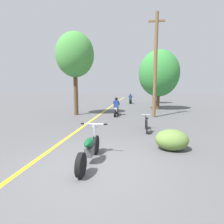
# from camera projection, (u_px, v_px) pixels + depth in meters

# --- Properties ---
(ground_plane) EXTENTS (120.00, 120.00, 0.00)m
(ground_plane) POSITION_uv_depth(u_px,v_px,m) (93.00, 164.00, 4.78)
(ground_plane) COLOR #515154
(lane_stripe_center) EXTENTS (0.14, 48.00, 0.01)m
(lane_stripe_center) POSITION_uv_depth(u_px,v_px,m) (106.00, 110.00, 16.86)
(lane_stripe_center) COLOR yellow
(lane_stripe_center) RESTS_ON ground
(utility_pole) EXTENTS (1.10, 0.24, 7.16)m
(utility_pole) POSITION_uv_depth(u_px,v_px,m) (155.00, 65.00, 12.12)
(utility_pole) COLOR brown
(utility_pole) RESTS_ON ground
(roadside_tree_right_near) EXTENTS (3.88, 3.49, 5.73)m
(roadside_tree_right_near) POSITION_uv_depth(u_px,v_px,m) (159.00, 73.00, 16.89)
(roadside_tree_right_near) COLOR #513A23
(roadside_tree_right_near) RESTS_ON ground
(roadside_tree_right_far) EXTENTS (2.55, 2.29, 4.86)m
(roadside_tree_right_far) POSITION_uv_depth(u_px,v_px,m) (154.00, 78.00, 23.39)
(roadside_tree_right_far) COLOR #513A23
(roadside_tree_right_far) RESTS_ON ground
(roadside_tree_left) EXTENTS (2.89, 2.61, 6.23)m
(roadside_tree_left) POSITION_uv_depth(u_px,v_px,m) (75.00, 55.00, 13.11)
(roadside_tree_left) COLOR #513A23
(roadside_tree_left) RESTS_ON ground
(roadside_bush) EXTENTS (1.10, 0.88, 0.70)m
(roadside_bush) POSITION_uv_depth(u_px,v_px,m) (172.00, 140.00, 5.88)
(roadside_bush) COLOR #5B7A38
(roadside_bush) RESTS_ON ground
(motorcycle_foreground) EXTENTS (0.81, 2.09, 1.02)m
(motorcycle_foreground) POSITION_uv_depth(u_px,v_px,m) (90.00, 149.00, 4.85)
(motorcycle_foreground) COLOR black
(motorcycle_foreground) RESTS_ON ground
(motorcycle_rider_lead) EXTENTS (0.50, 2.04, 1.39)m
(motorcycle_rider_lead) POSITION_uv_depth(u_px,v_px,m) (116.00, 109.00, 13.28)
(motorcycle_rider_lead) COLOR black
(motorcycle_rider_lead) RESTS_ON ground
(motorcycle_rider_far) EXTENTS (0.50, 2.01, 1.33)m
(motorcycle_rider_far) POSITION_uv_depth(u_px,v_px,m) (130.00, 100.00, 23.78)
(motorcycle_rider_far) COLOR black
(motorcycle_rider_far) RESTS_ON ground
(bicycle_parked) EXTENTS (0.44, 1.63, 0.76)m
(bicycle_parked) POSITION_uv_depth(u_px,v_px,m) (146.00, 124.00, 8.47)
(bicycle_parked) COLOR black
(bicycle_parked) RESTS_ON ground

